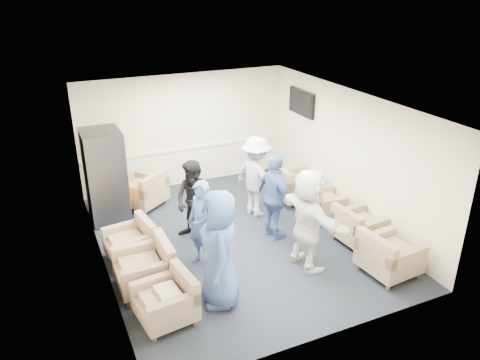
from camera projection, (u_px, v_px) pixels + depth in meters
name	position (u px, v px, depth m)	size (l,w,h in m)	color
floor	(237.00, 238.00, 9.15)	(6.00, 6.00, 0.00)	black
ceiling	(236.00, 103.00, 8.08)	(6.00, 6.00, 0.00)	white
back_wall	(185.00, 130.00, 11.12)	(5.00, 0.02, 2.70)	beige
front_wall	(329.00, 256.00, 6.10)	(5.00, 0.02, 2.70)	beige
left_wall	(97.00, 199.00, 7.67)	(0.02, 6.00, 2.70)	beige
right_wall	(348.00, 155.00, 9.56)	(0.02, 6.00, 2.70)	beige
chair_rail	(187.00, 149.00, 11.28)	(4.98, 0.04, 0.06)	white
tv	(301.00, 103.00, 10.76)	(0.10, 1.00, 0.58)	black
armchair_left_near	(169.00, 301.00, 6.87)	(0.89, 0.89, 0.63)	#8C725A
armchair_left_mid	(148.00, 269.00, 7.59)	(0.88, 0.88, 0.70)	#8C725A
armchair_left_far	(133.00, 243.00, 8.39)	(0.88, 0.88, 0.62)	#8C725A
armchair_right_near	(387.00, 257.00, 7.92)	(0.93, 0.93, 0.69)	#8C725A
armchair_right_midnear	(357.00, 228.00, 8.89)	(0.86, 0.86, 0.64)	#8C725A
armchair_right_midfar	(321.00, 204.00, 9.84)	(0.83, 0.83, 0.61)	#8C725A
armchair_right_far	(294.00, 186.00, 10.59)	(0.91, 0.91, 0.70)	#8C725A
armchair_corner	(144.00, 192.00, 10.30)	(1.22, 1.22, 0.70)	#8C725A
vending_machine	(106.00, 176.00, 9.57)	(0.78, 0.91, 1.92)	#4B4C52
backpack	(166.00, 261.00, 7.95)	(0.36, 0.32, 0.52)	black
pillow	(168.00, 293.00, 6.80)	(0.40, 0.30, 0.11)	beige
person_front_left	(219.00, 249.00, 7.01)	(0.93, 0.60, 1.90)	#415E9C
person_mid_left	(202.00, 224.00, 8.05)	(0.58, 0.38, 1.58)	#415E9C
person_back_left	(194.00, 202.00, 8.81)	(0.79, 0.61, 1.62)	black
person_back_right	(257.00, 177.00, 9.76)	(1.12, 0.65, 1.74)	silver
person_mid_right	(275.00, 198.00, 8.88)	(0.99, 0.41, 1.70)	#415E9C
person_front_right	(308.00, 219.00, 7.94)	(1.71, 0.54, 1.84)	white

